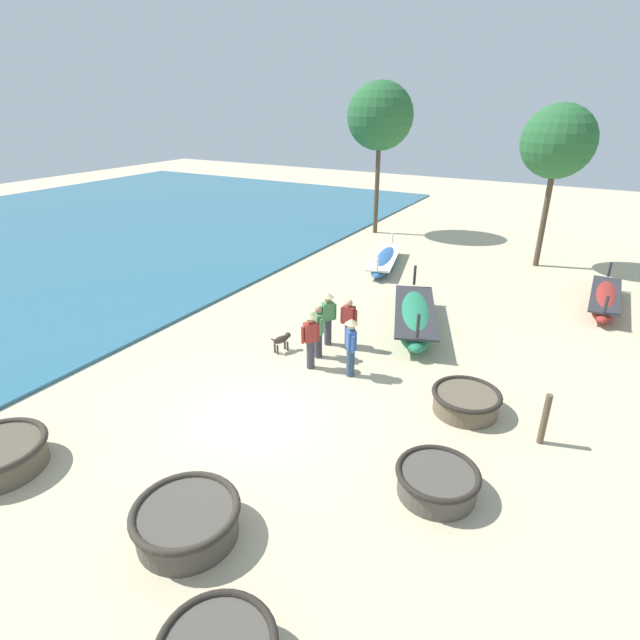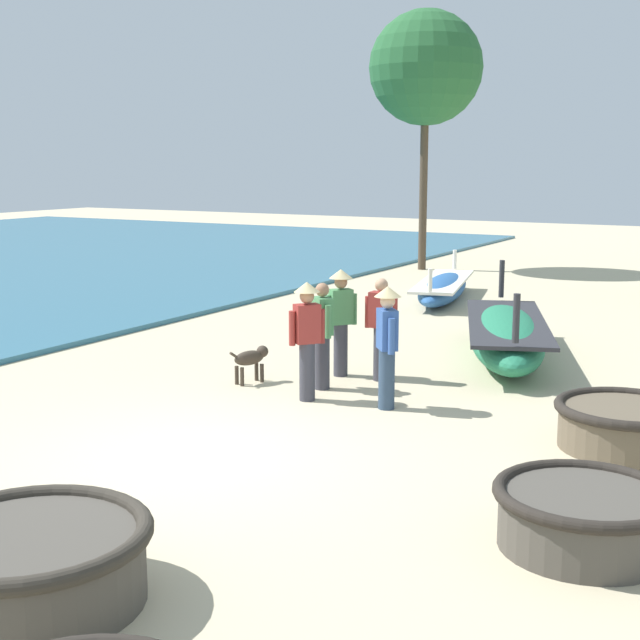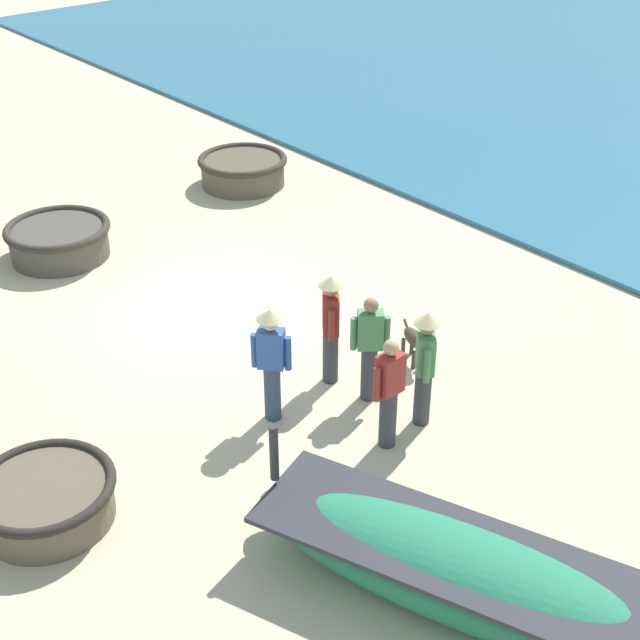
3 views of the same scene
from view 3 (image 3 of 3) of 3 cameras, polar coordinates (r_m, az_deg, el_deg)
name	(u,v)px [view 3 (image 3 of 3)]	position (r m, az deg, el deg)	size (l,w,h in m)	color
ground_plane	(216,310)	(14.41, -6.70, 0.66)	(80.00, 80.00, 0.00)	#C6B793
coracle_tilted	(243,169)	(18.96, -4.96, 9.58)	(1.87, 1.87, 0.62)	brown
coracle_far_left	(46,498)	(10.76, -17.15, -10.86)	(1.63, 1.63, 0.55)	brown
coracle_weathered	(59,239)	(16.49, -16.37, 4.98)	(1.85, 1.85, 0.62)	#4C473F
long_boat_red_hull	(460,572)	(9.47, 8.95, -15.63)	(2.80, 4.86, 1.45)	#237551
fisherman_hauling	(331,322)	(12.13, 0.69, -0.15)	(0.38, 0.43, 1.67)	#383842
fisherman_by_coracle	(389,391)	(11.04, 4.44, -4.53)	(0.53, 0.23, 1.57)	#383842
fisherman_with_hat	(425,362)	(11.40, 6.73, -2.66)	(0.39, 0.42, 1.67)	#383842
fisherman_standing_right	(370,346)	(11.86, 3.20, -1.68)	(0.44, 0.38, 1.57)	#383842
fisherman_crouching	(271,357)	(11.42, -3.14, -2.39)	(0.39, 0.43, 1.67)	#2D425B
dog	(415,340)	(12.91, 6.08, -1.31)	(0.37, 0.65, 0.55)	#3D3328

